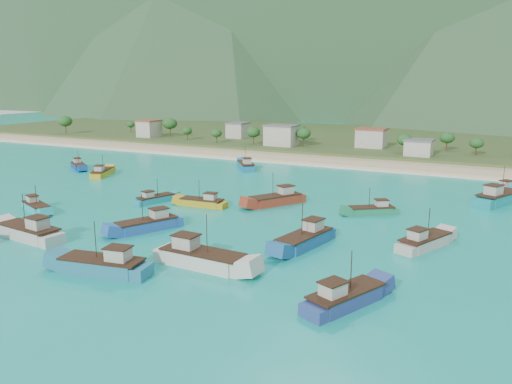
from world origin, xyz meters
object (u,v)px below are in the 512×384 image
at_px(boat_1, 155,200).
at_px(boat_5, 345,299).
at_px(boat_16, 104,266).
at_px(boat_23, 277,200).
at_px(boat_11, 30,233).
at_px(boat_3, 372,211).
at_px(boat_8, 36,208).
at_px(boat_15, 203,203).
at_px(boat_4, 246,166).
at_px(boat_18, 201,259).
at_px(boat_22, 102,173).
at_px(boat_12, 305,240).
at_px(boat_13, 499,198).
at_px(boat_20, 424,243).
at_px(boat_17, 148,225).
at_px(boat_19, 511,190).
at_px(boat_21, 79,166).

distance_m(boat_1, boat_5, 57.30).
height_order(boat_16, boat_23, boat_16).
distance_m(boat_1, boat_11, 28.66).
distance_m(boat_3, boat_11, 59.50).
relative_size(boat_8, boat_15, 0.98).
bearing_deg(boat_4, boat_18, -104.31).
xyz_separation_m(boat_3, boat_22, (-73.15, 6.40, 0.11)).
distance_m(boat_5, boat_8, 66.70).
xyz_separation_m(boat_5, boat_12, (-11.46, 17.27, 0.11)).
height_order(boat_5, boat_13, boat_13).
bearing_deg(boat_22, boat_23, -31.58).
bearing_deg(boat_20, boat_3, 149.73).
relative_size(boat_17, boat_19, 1.16).
xyz_separation_m(boat_5, boat_20, (4.74, 24.64, -0.03)).
xyz_separation_m(boat_19, boat_23, (-42.27, -32.90, 0.19)).
bearing_deg(boat_15, boat_21, 64.53).
relative_size(boat_1, boat_11, 0.69).
xyz_separation_m(boat_16, boat_21, (-63.24, 56.72, -0.30)).
distance_m(boat_15, boat_21, 59.20).
height_order(boat_16, boat_20, boat_16).
distance_m(boat_12, boat_15, 30.37).
height_order(boat_15, boat_18, boat_18).
height_order(boat_1, boat_20, boat_20).
relative_size(boat_13, boat_16, 1.10).
distance_m(boat_21, boat_23, 69.04).
relative_size(boat_4, boat_5, 0.95).
height_order(boat_4, boat_17, boat_17).
xyz_separation_m(boat_11, boat_19, (67.59, 71.14, -0.29)).
height_order(boat_19, boat_23, boat_23).
height_order(boat_1, boat_13, boat_13).
bearing_deg(boat_17, boat_16, 137.73).
xyz_separation_m(boat_13, boat_16, (-44.64, -64.91, -0.14)).
height_order(boat_3, boat_5, boat_5).
distance_m(boat_16, boat_19, 89.94).
xyz_separation_m(boat_4, boat_18, (30.51, -70.21, 0.21)).
bearing_deg(boat_21, boat_8, 70.00).
distance_m(boat_4, boat_19, 67.50).
bearing_deg(boat_23, boat_19, -110.91).
relative_size(boat_5, boat_18, 0.86).
xyz_separation_m(boat_13, boat_23, (-40.06, -21.04, -0.18)).
height_order(boat_5, boat_11, boat_11).
relative_size(boat_3, boat_16, 0.71).
height_order(boat_11, boat_16, boat_11).
xyz_separation_m(boat_11, boat_23, (25.32, 38.23, -0.09)).
height_order(boat_5, boat_16, boat_16).
height_order(boat_12, boat_15, boat_12).
height_order(boat_8, boat_12, boat_12).
distance_m(boat_12, boat_23, 26.23).
bearing_deg(boat_11, boat_5, -84.52).
bearing_deg(boat_15, boat_5, -133.43).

